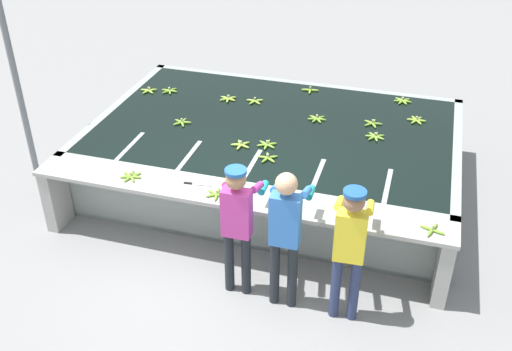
{
  "coord_description": "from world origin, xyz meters",
  "views": [
    {
      "loc": [
        1.92,
        -5.26,
        4.84
      ],
      "look_at": [
        0.0,
        1.16,
        0.65
      ],
      "focal_mm": 42.0,
      "sensor_mm": 36.0,
      "label": 1
    }
  ],
  "objects_px": {
    "banana_bunch_floating_3": "(403,101)",
    "banana_bunch_floating_5": "(416,120)",
    "banana_bunch_floating_0": "(170,91)",
    "banana_bunch_floating_2": "(228,98)",
    "worker_0": "(238,219)",
    "banana_bunch_floating_4": "(375,136)",
    "banana_bunch_ledge_1": "(432,230)",
    "banana_bunch_floating_6": "(317,119)",
    "support_post_left": "(16,77)",
    "worker_2": "(350,242)",
    "banana_bunch_ledge_0": "(217,194)",
    "banana_bunch_floating_10": "(182,122)",
    "worker_1": "(286,227)",
    "banana_bunch_floating_1": "(149,90)",
    "banana_bunch_floating_13": "(267,144)",
    "knife_0": "(194,184)",
    "banana_bunch_floating_7": "(255,101)",
    "banana_bunch_floating_12": "(268,158)",
    "banana_bunch_floating_9": "(310,90)",
    "banana_bunch_ledge_2": "(131,176)",
    "banana_bunch_floating_8": "(373,123)",
    "banana_bunch_floating_11": "(241,145)"
  },
  "relations": [
    {
      "from": "banana_bunch_floating_2",
      "to": "banana_bunch_floating_10",
      "type": "relative_size",
      "value": 1.02
    },
    {
      "from": "banana_bunch_ledge_1",
      "to": "support_post_left",
      "type": "bearing_deg",
      "value": 170.08
    },
    {
      "from": "banana_bunch_floating_3",
      "to": "banana_bunch_floating_9",
      "type": "distance_m",
      "value": 1.45
    },
    {
      "from": "banana_bunch_floating_3",
      "to": "knife_0",
      "type": "xyz_separation_m",
      "value": [
        -2.21,
        -3.12,
        -0.01
      ]
    },
    {
      "from": "banana_bunch_floating_6",
      "to": "banana_bunch_ledge_0",
      "type": "relative_size",
      "value": 0.99
    },
    {
      "from": "support_post_left",
      "to": "worker_2",
      "type": "bearing_deg",
      "value": -17.4
    },
    {
      "from": "banana_bunch_floating_5",
      "to": "banana_bunch_ledge_2",
      "type": "distance_m",
      "value": 4.15
    },
    {
      "from": "banana_bunch_floating_3",
      "to": "banana_bunch_floating_5",
      "type": "bearing_deg",
      "value": -67.98
    },
    {
      "from": "worker_0",
      "to": "banana_bunch_floating_0",
      "type": "distance_m",
      "value": 3.73
    },
    {
      "from": "banana_bunch_floating_0",
      "to": "worker_1",
      "type": "bearing_deg",
      "value": -49.03
    },
    {
      "from": "worker_2",
      "to": "banana_bunch_floating_4",
      "type": "xyz_separation_m",
      "value": [
        -0.05,
        2.5,
        -0.07
      ]
    },
    {
      "from": "banana_bunch_floating_7",
      "to": "banana_bunch_ledge_0",
      "type": "bearing_deg",
      "value": -82.99
    },
    {
      "from": "worker_0",
      "to": "banana_bunch_floating_13",
      "type": "distance_m",
      "value": 1.8
    },
    {
      "from": "worker_1",
      "to": "banana_bunch_floating_5",
      "type": "bearing_deg",
      "value": 70.06
    },
    {
      "from": "banana_bunch_ledge_0",
      "to": "banana_bunch_floating_10",
      "type": "bearing_deg",
      "value": 124.78
    },
    {
      "from": "worker_0",
      "to": "banana_bunch_floating_7",
      "type": "height_order",
      "value": "worker_0"
    },
    {
      "from": "banana_bunch_floating_6",
      "to": "worker_2",
      "type": "bearing_deg",
      "value": -71.79
    },
    {
      "from": "banana_bunch_floating_11",
      "to": "knife_0",
      "type": "distance_m",
      "value": 1.1
    },
    {
      "from": "worker_1",
      "to": "banana_bunch_floating_10",
      "type": "distance_m",
      "value": 2.97
    },
    {
      "from": "banana_bunch_floating_11",
      "to": "banana_bunch_floating_9",
      "type": "bearing_deg",
      "value": 76.03
    },
    {
      "from": "banana_bunch_floating_13",
      "to": "knife_0",
      "type": "relative_size",
      "value": 0.8
    },
    {
      "from": "worker_2",
      "to": "banana_bunch_floating_9",
      "type": "distance_m",
      "value": 3.98
    },
    {
      "from": "banana_bunch_floating_0",
      "to": "banana_bunch_floating_6",
      "type": "relative_size",
      "value": 1.0
    },
    {
      "from": "worker_0",
      "to": "banana_bunch_floating_7",
      "type": "distance_m",
      "value": 3.15
    },
    {
      "from": "banana_bunch_ledge_0",
      "to": "knife_0",
      "type": "distance_m",
      "value": 0.38
    },
    {
      "from": "banana_bunch_ledge_0",
      "to": "banana_bunch_floating_2",
      "type": "bearing_deg",
      "value": 106.18
    },
    {
      "from": "banana_bunch_floating_8",
      "to": "support_post_left",
      "type": "bearing_deg",
      "value": -164.51
    },
    {
      "from": "banana_bunch_floating_3",
      "to": "banana_bunch_floating_11",
      "type": "distance_m",
      "value": 2.83
    },
    {
      "from": "banana_bunch_floating_9",
      "to": "banana_bunch_floating_10",
      "type": "bearing_deg",
      "value": -132.85
    },
    {
      "from": "banana_bunch_floating_7",
      "to": "banana_bunch_floating_3",
      "type": "bearing_deg",
      "value": 16.93
    },
    {
      "from": "worker_0",
      "to": "banana_bunch_floating_13",
      "type": "xyz_separation_m",
      "value": [
        -0.18,
        1.79,
        -0.06
      ]
    },
    {
      "from": "banana_bunch_floating_0",
      "to": "banana_bunch_floating_2",
      "type": "xyz_separation_m",
      "value": [
        0.99,
        -0.02,
        0.0
      ]
    },
    {
      "from": "banana_bunch_floating_5",
      "to": "banana_bunch_floating_11",
      "type": "bearing_deg",
      "value": -147.16
    },
    {
      "from": "banana_bunch_floating_5",
      "to": "banana_bunch_ledge_0",
      "type": "height_order",
      "value": "banana_bunch_ledge_0"
    },
    {
      "from": "banana_bunch_floating_7",
      "to": "banana_bunch_floating_13",
      "type": "distance_m",
      "value": 1.39
    },
    {
      "from": "banana_bunch_floating_0",
      "to": "banana_bunch_ledge_2",
      "type": "xyz_separation_m",
      "value": [
        0.59,
        -2.51,
        0.0
      ]
    },
    {
      "from": "banana_bunch_floating_6",
      "to": "banana_bunch_ledge_0",
      "type": "bearing_deg",
      "value": -107.48
    },
    {
      "from": "banana_bunch_floating_4",
      "to": "banana_bunch_ledge_1",
      "type": "xyz_separation_m",
      "value": [
        0.85,
        -1.96,
        0.0
      ]
    },
    {
      "from": "banana_bunch_floating_2",
      "to": "banana_bunch_floating_12",
      "type": "xyz_separation_m",
      "value": [
        1.09,
        -1.58,
        0.0
      ]
    },
    {
      "from": "worker_0",
      "to": "worker_1",
      "type": "distance_m",
      "value": 0.55
    },
    {
      "from": "banana_bunch_floating_3",
      "to": "banana_bunch_floating_9",
      "type": "relative_size",
      "value": 0.99
    },
    {
      "from": "banana_bunch_floating_1",
      "to": "support_post_left",
      "type": "height_order",
      "value": "support_post_left"
    },
    {
      "from": "banana_bunch_floating_7",
      "to": "banana_bunch_floating_9",
      "type": "height_order",
      "value": "same"
    },
    {
      "from": "worker_0",
      "to": "worker_2",
      "type": "height_order",
      "value": "worker_2"
    },
    {
      "from": "banana_bunch_floating_0",
      "to": "banana_bunch_floating_11",
      "type": "height_order",
      "value": "same"
    },
    {
      "from": "worker_2",
      "to": "worker_0",
      "type": "bearing_deg",
      "value": 176.95
    },
    {
      "from": "banana_bunch_ledge_2",
      "to": "support_post_left",
      "type": "height_order",
      "value": "support_post_left"
    },
    {
      "from": "banana_bunch_floating_0",
      "to": "banana_bunch_floating_1",
      "type": "height_order",
      "value": "same"
    },
    {
      "from": "banana_bunch_floating_11",
      "to": "banana_bunch_floating_0",
      "type": "bearing_deg",
      "value": 140.22
    },
    {
      "from": "worker_0",
      "to": "banana_bunch_floating_0",
      "type": "height_order",
      "value": "worker_0"
    }
  ]
}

